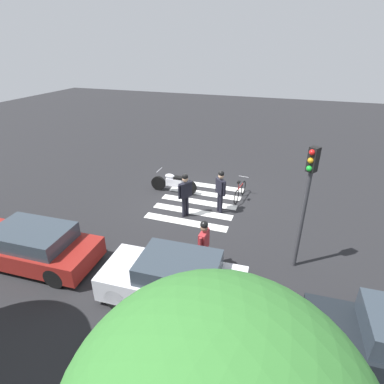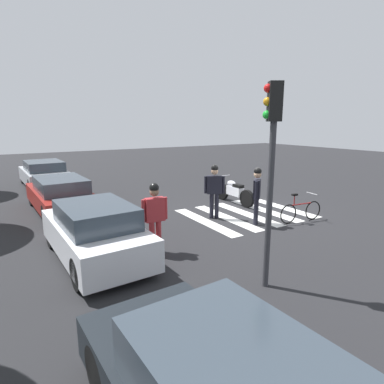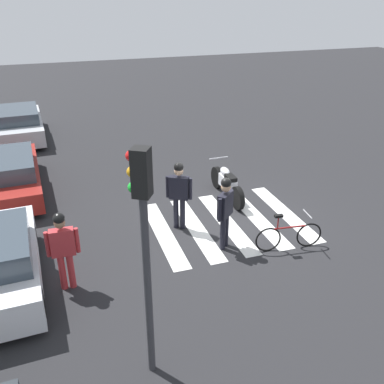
% 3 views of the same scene
% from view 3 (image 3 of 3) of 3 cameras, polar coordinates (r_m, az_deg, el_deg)
% --- Properties ---
extents(ground_plane, '(60.00, 60.00, 0.00)m').
position_cam_3_polar(ground_plane, '(11.88, 4.63, -4.07)').
color(ground_plane, '#232326').
extents(police_motorcycle, '(2.27, 0.62, 1.07)m').
position_cam_3_polar(police_motorcycle, '(13.05, 4.67, 1.12)').
color(police_motorcycle, black).
rests_on(police_motorcycle, ground_plane).
extents(leaning_bicycle, '(0.46, 1.71, 0.99)m').
position_cam_3_polar(leaning_bicycle, '(10.80, 12.67, -5.70)').
color(leaning_bicycle, black).
rests_on(leaning_bicycle, ground_plane).
extents(officer_on_foot, '(0.43, 0.61, 1.88)m').
position_cam_3_polar(officer_on_foot, '(11.11, -1.74, 0.20)').
color(officer_on_foot, black).
rests_on(officer_on_foot, ground_plane).
extents(officer_by_motorcycle, '(0.50, 0.53, 1.87)m').
position_cam_3_polar(officer_by_motorcycle, '(10.28, 4.42, -2.10)').
color(officer_by_motorcycle, black).
rests_on(officer_by_motorcycle, ground_plane).
extents(pedestrian_bystander, '(0.24, 0.68, 1.81)m').
position_cam_3_polar(pedestrian_bystander, '(9.29, -16.74, -6.85)').
color(pedestrian_bystander, '#B22D33').
rests_on(pedestrian_bystander, ground_plane).
extents(crosswalk_stripes, '(3.47, 4.05, 0.01)m').
position_cam_3_polar(crosswalk_stripes, '(11.88, 4.63, -4.05)').
color(crosswalk_stripes, silver).
rests_on(crosswalk_stripes, ground_plane).
extents(car_maroon_wagon, '(4.54, 1.97, 1.29)m').
position_cam_3_polar(car_maroon_wagon, '(14.40, -23.09, 2.11)').
color(car_maroon_wagon, black).
rests_on(car_maroon_wagon, ground_plane).
extents(car_silver_sedan, '(4.40, 2.10, 1.32)m').
position_cam_3_polar(car_silver_sedan, '(19.67, -22.05, 8.35)').
color(car_silver_sedan, black).
rests_on(car_silver_sedan, ground_plane).
extents(traffic_light_pole, '(0.33, 0.36, 3.97)m').
position_cam_3_polar(traffic_light_pole, '(6.22, -6.41, -5.38)').
color(traffic_light_pole, '#38383D').
rests_on(traffic_light_pole, ground_plane).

